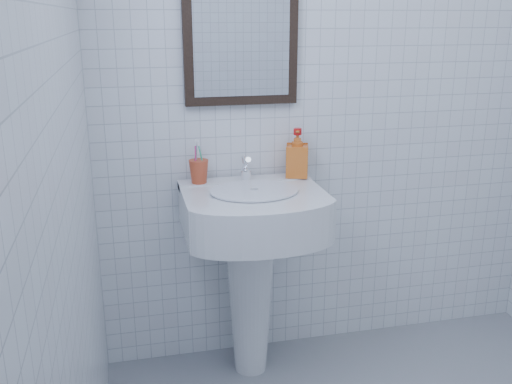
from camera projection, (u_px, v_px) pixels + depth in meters
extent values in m
cube|color=silver|center=(332.00, 99.00, 2.64)|extent=(2.20, 0.02, 2.50)
cube|color=silver|center=(59.00, 186.00, 1.28)|extent=(0.02, 2.40, 2.50)
cone|color=silver|center=(250.00, 298.00, 2.63)|extent=(0.23, 0.23, 0.75)
cube|color=silver|center=(253.00, 211.00, 2.45)|extent=(0.60, 0.43, 0.18)
cube|color=silver|center=(245.00, 182.00, 2.58)|extent=(0.60, 0.11, 0.03)
cylinder|color=silver|center=(254.00, 190.00, 2.39)|extent=(0.37, 0.37, 0.01)
cylinder|color=white|center=(246.00, 175.00, 2.54)|extent=(0.05, 0.05, 0.05)
cylinder|color=white|center=(246.00, 164.00, 2.51)|extent=(0.03, 0.09, 0.08)
cylinder|color=white|center=(245.00, 166.00, 2.55)|extent=(0.03, 0.05, 0.09)
imported|color=#E15315|center=(297.00, 153.00, 2.58)|extent=(0.12, 0.13, 0.22)
cube|color=black|center=(241.00, 32.00, 2.44)|extent=(0.50, 0.04, 0.62)
cube|color=silver|center=(242.00, 32.00, 2.42)|extent=(0.42, 0.00, 0.54)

